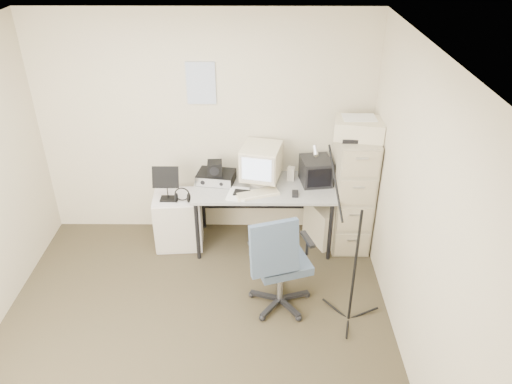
{
  "coord_description": "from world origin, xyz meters",
  "views": [
    {
      "loc": [
        0.58,
        -3.18,
        3.36
      ],
      "look_at": [
        0.55,
        0.95,
        0.95
      ],
      "focal_mm": 35.0,
      "sensor_mm": 36.0,
      "label": 1
    }
  ],
  "objects_px": {
    "office_chair": "(281,260)",
    "side_cart": "(179,220)",
    "filing_cabinet": "(352,192)",
    "desk": "(264,215)"
  },
  "relations": [
    {
      "from": "desk",
      "to": "side_cart",
      "type": "xyz_separation_m",
      "value": [
        -0.94,
        -0.03,
        -0.05
      ]
    },
    {
      "from": "filing_cabinet",
      "to": "desk",
      "type": "height_order",
      "value": "filing_cabinet"
    },
    {
      "from": "filing_cabinet",
      "to": "office_chair",
      "type": "distance_m",
      "value": 1.31
    },
    {
      "from": "desk",
      "to": "office_chair",
      "type": "relative_size",
      "value": 1.42
    },
    {
      "from": "desk",
      "to": "office_chair",
      "type": "height_order",
      "value": "office_chair"
    },
    {
      "from": "filing_cabinet",
      "to": "office_chair",
      "type": "height_order",
      "value": "filing_cabinet"
    },
    {
      "from": "filing_cabinet",
      "to": "side_cart",
      "type": "bearing_deg",
      "value": -178.21
    },
    {
      "from": "filing_cabinet",
      "to": "office_chair",
      "type": "bearing_deg",
      "value": -127.67
    },
    {
      "from": "filing_cabinet",
      "to": "desk",
      "type": "xyz_separation_m",
      "value": [
        -0.95,
        -0.03,
        -0.29
      ]
    },
    {
      "from": "office_chair",
      "to": "side_cart",
      "type": "distance_m",
      "value": 1.48
    }
  ]
}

